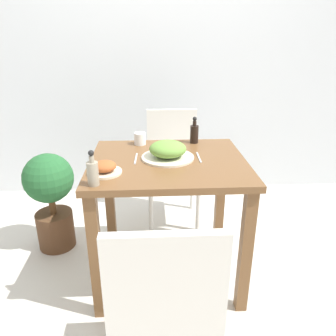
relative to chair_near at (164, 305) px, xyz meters
name	(u,v)px	position (x,y,z in m)	size (l,w,h in m)	color
ground_plane	(168,271)	(0.06, 0.79, -0.50)	(16.00, 16.00, 0.00)	beige
wall_back	(160,51)	(0.06, 2.07, 0.80)	(8.00, 0.05, 2.60)	silver
dining_table	(168,182)	(0.06, 0.79, 0.14)	(0.88, 0.76, 0.77)	brown
chair_near	(164,305)	(0.00, 0.00, 0.00)	(0.42, 0.42, 0.88)	silver
chair_far	(172,160)	(0.13, 1.51, 0.00)	(0.42, 0.42, 0.88)	silver
food_plate	(167,151)	(0.06, 0.81, 0.33)	(0.30, 0.30, 0.10)	beige
side_plate	(104,168)	(-0.27, 0.61, 0.31)	(0.17, 0.17, 0.06)	beige
drink_cup	(140,139)	(-0.11, 1.08, 0.32)	(0.07, 0.07, 0.08)	white
sauce_bottle	(194,133)	(0.24, 1.09, 0.35)	(0.05, 0.05, 0.17)	black
condiment_bottle	(93,172)	(-0.31, 0.47, 0.35)	(0.05, 0.05, 0.17)	gray
fork_utensil	(136,159)	(-0.12, 0.81, 0.28)	(0.02, 0.17, 0.00)	silver
spoon_utensil	(199,157)	(0.23, 0.81, 0.28)	(0.01, 0.16, 0.00)	silver
potted_plant_left	(51,195)	(-0.73, 1.12, -0.09)	(0.34, 0.34, 0.70)	#51331E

